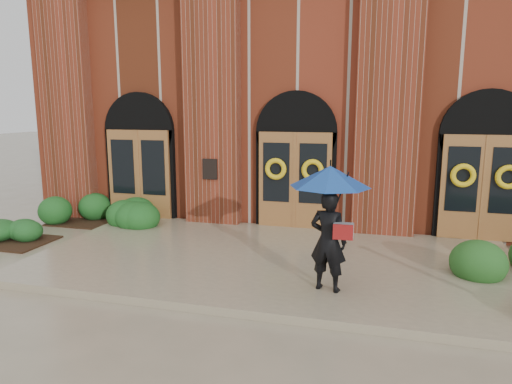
% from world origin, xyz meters
% --- Properties ---
extents(ground, '(90.00, 90.00, 0.00)m').
position_xyz_m(ground, '(0.00, 0.00, 0.00)').
color(ground, gray).
rests_on(ground, ground).
extents(landing, '(10.00, 5.30, 0.15)m').
position_xyz_m(landing, '(0.00, 0.15, 0.07)').
color(landing, gray).
rests_on(landing, ground).
extents(church_building, '(16.20, 12.53, 7.00)m').
position_xyz_m(church_building, '(0.00, 8.78, 3.50)').
color(church_building, maroon).
rests_on(church_building, ground).
extents(man_with_umbrella, '(1.62, 1.62, 2.17)m').
position_xyz_m(man_with_umbrella, '(1.33, -1.33, 1.67)').
color(man_with_umbrella, black).
rests_on(man_with_umbrella, landing).
extents(hedge_wall_left, '(2.94, 1.18, 0.76)m').
position_xyz_m(hedge_wall_left, '(-5.31, 2.20, 0.38)').
color(hedge_wall_left, '#1A4E1B').
rests_on(hedge_wall_left, ground).
extents(hedge_front_left, '(1.42, 1.22, 0.50)m').
position_xyz_m(hedge_front_left, '(-6.39, 0.00, 0.25)').
color(hedge_front_left, '#1A4C1C').
rests_on(hedge_front_left, ground).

